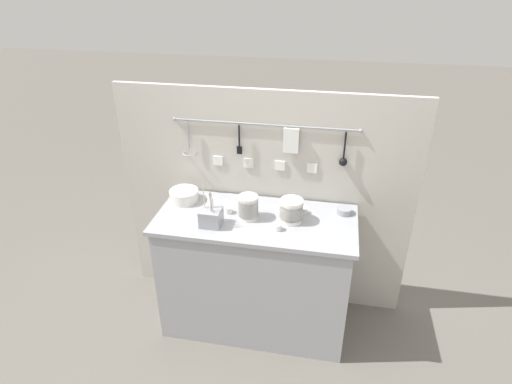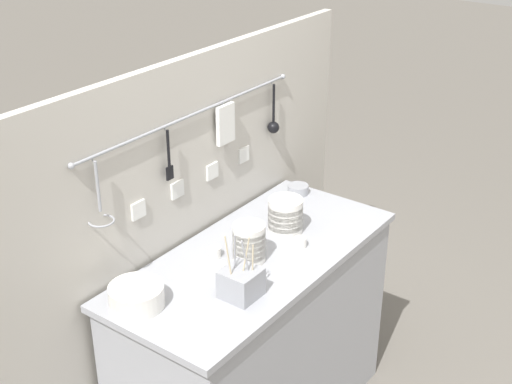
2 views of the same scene
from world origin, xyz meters
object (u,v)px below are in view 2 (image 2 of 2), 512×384
Objects in this scene: bowl_stack_back_corner at (249,243)px; steel_mixing_bowl at (298,189)px; plate_stack at (136,296)px; cup_edge_near at (220,268)px; cutlery_caddy at (241,283)px; cup_front_left at (274,214)px; bowl_stack_tall_left at (285,215)px; cup_by_caddy at (215,252)px; cup_beside_plates at (300,242)px.

steel_mixing_bowl is at bearing 15.78° from bowl_stack_back_corner.
plate_stack is 0.37m from cup_edge_near.
cup_front_left is (0.58, 0.25, -0.04)m from cutlery_caddy.
cup_by_caddy is (-0.34, 0.11, -0.06)m from bowl_stack_tall_left.
cup_edge_near is at bearing 177.31° from bowl_stack_tall_left.
cutlery_caddy is 0.18m from cup_edge_near.
cup_by_caddy is 1.00× the size of cup_front_left.
cup_edge_near and cup_beside_plates have the same top height.
bowl_stack_tall_left reaches higher than plate_stack.
cup_by_caddy is (0.44, -0.01, -0.02)m from plate_stack.
cup_beside_plates is at bearing -19.36° from plate_stack.
cutlery_caddy reaches higher than cup_edge_near.
steel_mixing_bowl is 0.37× the size of cutlery_caddy.
bowl_stack_tall_left is at bearing -9.04° from plate_stack.
cup_beside_plates is (-0.14, -0.23, 0.00)m from cup_front_left.
bowl_stack_tall_left is 0.52m from cutlery_caddy.
steel_mixing_bowl is at bearing 10.85° from cup_front_left.
cup_front_left is (0.50, 0.09, 0.00)m from cup_edge_near.
bowl_stack_tall_left is at bearing -155.04° from steel_mixing_bowl.
cutlery_caddy is at bearing -156.33° from cup_front_left.
cup_beside_plates is (0.27, -0.24, 0.00)m from cup_by_caddy.
steel_mixing_bowl is 0.28m from cup_front_left.
plate_stack is 0.44m from cup_by_caddy.
cutlery_caddy is at bearing -149.92° from bowl_stack_back_corner.
plate_stack reaches higher than steel_mixing_bowl.
cutlery_caddy is 0.63m from cup_front_left.
steel_mixing_bowl is at bearing 10.28° from cup_edge_near.
cup_by_caddy is (-0.06, 0.13, -0.06)m from bowl_stack_back_corner.
bowl_stack_back_corner is 3.18× the size of cup_edge_near.
cup_edge_near and cup_front_left have the same top height.
plate_stack is 3.97× the size of cup_beside_plates.
bowl_stack_back_corner is 1.61× the size of steel_mixing_bowl.
bowl_stack_tall_left is 0.37m from cup_by_caddy.
cup_by_caddy is at bearing 47.68° from cup_edge_near.
cup_edge_near is at bearing -132.32° from cup_by_caddy.
cup_edge_near and cup_by_caddy have the same top height.
cup_edge_near is 0.13m from cup_by_caddy.
plate_stack is 0.76× the size of cutlery_caddy.
bowl_stack_tall_left is 0.38m from steel_mixing_bowl.
bowl_stack_back_corner is 3.18× the size of cup_front_left.
bowl_stack_back_corner is 0.66m from steel_mixing_bowl.
cup_front_left is at bearing -0.73° from cup_by_caddy.
steel_mixing_bowl and cup_front_left have the same top height.
cup_by_caddy is (0.16, 0.26, -0.04)m from cutlery_caddy.
bowl_stack_tall_left is 3.04× the size of cup_edge_near.
cup_edge_near is (-0.77, -0.14, -0.00)m from steel_mixing_bowl.
cutlery_caddy reaches higher than cup_front_left.
bowl_stack_tall_left is 1.54× the size of steel_mixing_bowl.
cutlery_caddy is at bearing -121.85° from cup_by_caddy.
bowl_stack_tall_left is 0.15m from cup_beside_plates.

